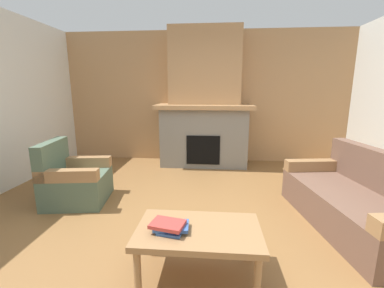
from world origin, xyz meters
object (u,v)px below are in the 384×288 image
fireplace (204,108)px  couch (357,203)px  coffee_table (198,235)px  armchair (74,181)px

fireplace → couch: fireplace is taller
fireplace → coffee_table: (0.09, -3.32, -0.79)m
armchair → coffee_table: (1.79, -1.32, 0.08)m
fireplace → couch: (1.81, -2.38, -0.88)m
couch → armchair: size_ratio=2.21×
couch → coffee_table: couch is taller
fireplace → coffee_table: bearing=-88.5°
couch → coffee_table: size_ratio=1.90×
armchair → coffee_table: size_ratio=0.86×
coffee_table → fireplace: bearing=91.5°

